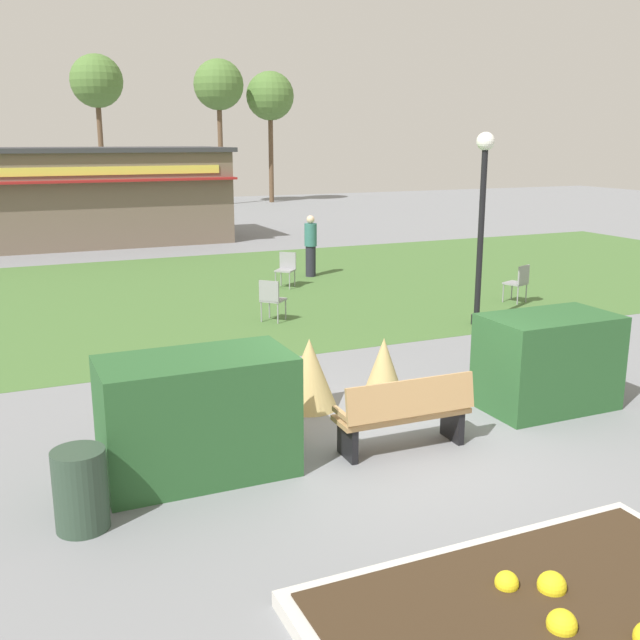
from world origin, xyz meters
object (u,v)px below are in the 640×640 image
object	(u,v)px
cafe_chair_north	(271,297)
tree_right_bg	(97,82)
lamppost_mid	(482,205)
tree_center_bg	(270,97)
tree_left_bg	(219,86)
cafe_chair_west	(286,267)
trash_bin	(81,490)
cafe_chair_center	(519,281)
food_kiosk	(76,196)
person_strolling	(311,246)
park_bench	(405,413)

from	to	relation	value
cafe_chair_north	tree_right_bg	size ratio (longest dim) A/B	0.11
lamppost_mid	tree_center_bg	distance (m)	31.14
cafe_chair_north	tree_left_bg	bearing A→B (deg)	75.53
cafe_chair_north	lamppost_mid	bearing A→B (deg)	-26.64
cafe_chair_west	tree_right_bg	size ratio (longest dim) A/B	0.11
lamppost_mid	tree_left_bg	world-z (taller)	tree_left_bg
cafe_chair_west	tree_center_bg	distance (m)	27.03
trash_bin	tree_center_bg	distance (m)	38.94
cafe_chair_center	tree_right_bg	size ratio (longest dim) A/B	0.11
food_kiosk	cafe_chair_west	xyz separation A→B (m)	(3.96, -10.63, -1.19)
food_kiosk	tree_center_bg	xyz separation A→B (m)	(12.74, 14.32, 4.38)
person_strolling	trash_bin	bearing A→B (deg)	-96.14
cafe_chair_center	person_strolling	bearing A→B (deg)	121.14
trash_bin	tree_right_bg	size ratio (longest dim) A/B	0.10
park_bench	tree_center_bg	xyz separation A→B (m)	(11.21, 35.12, 5.62)
person_strolling	tree_left_bg	size ratio (longest dim) A/B	0.21
park_bench	tree_right_bg	xyz separation A→B (m)	(1.44, 35.39, 6.18)
food_kiosk	tree_center_bg	bearing A→B (deg)	48.34
cafe_chair_north	tree_left_bg	world-z (taller)	tree_left_bg
cafe_chair_north	tree_right_bg	distance (m)	29.23
park_bench	trash_bin	distance (m)	3.83
cafe_chair_west	tree_center_bg	size ratio (longest dim) A/B	0.12
trash_bin	food_kiosk	size ratio (longest dim) A/B	0.08
cafe_chair_center	cafe_chair_north	world-z (taller)	same
food_kiosk	tree_right_bg	bearing A→B (deg)	78.46
park_bench	cafe_chair_center	world-z (taller)	park_bench
food_kiosk	tree_right_bg	xyz separation A→B (m)	(2.98, 14.60, 4.93)
cafe_chair_center	tree_right_bg	xyz separation A→B (m)	(-5.23, 29.16, 6.13)
food_kiosk	cafe_chair_center	xyz separation A→B (m)	(8.21, -14.57, -1.19)
cafe_chair_center	tree_left_bg	xyz separation A→B (m)	(1.30, 28.44, 6.08)
person_strolling	food_kiosk	bearing A→B (deg)	144.75
cafe_chair_west	cafe_chair_north	bearing A→B (deg)	-116.05
tree_center_bg	food_kiosk	bearing A→B (deg)	-131.66
tree_left_bg	tree_right_bg	xyz separation A→B (m)	(-6.53, 0.73, 0.05)
trash_bin	lamppost_mid	bearing A→B (deg)	32.09
park_bench	cafe_chair_west	xyz separation A→B (m)	(2.43, 10.17, 0.05)
tree_left_bg	person_strolling	bearing A→B (deg)	-100.62
cafe_chair_west	person_strolling	distance (m)	1.67
person_strolling	tree_right_bg	bearing A→B (deg)	121.42
food_kiosk	tree_center_bg	distance (m)	19.66
food_kiosk	lamppost_mid	bearing A→B (deg)	-68.96
food_kiosk	trash_bin	bearing A→B (deg)	-96.16
lamppost_mid	cafe_chair_west	distance (m)	5.99
tree_center_bg	cafe_chair_west	bearing A→B (deg)	-109.38
food_kiosk	tree_center_bg	size ratio (longest dim) A/B	1.43
lamppost_mid	trash_bin	bearing A→B (deg)	-147.91
tree_right_bg	park_bench	bearing A→B (deg)	-92.34
cafe_chair_west	cafe_chair_north	distance (m)	3.73
person_strolling	tree_center_bg	distance (m)	25.53
lamppost_mid	person_strolling	xyz separation A→B (m)	(-0.98, 6.40, -1.58)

